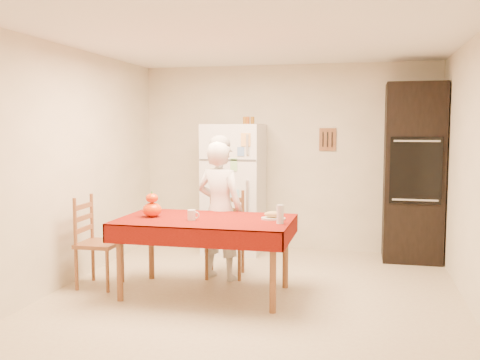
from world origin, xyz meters
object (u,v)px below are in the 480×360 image
(refrigerator, at_px, (234,188))
(wine_glass, at_px, (280,214))
(pumpkin_lower, at_px, (152,210))
(bread_plate, at_px, (273,219))
(oven_cabinet, at_px, (413,173))
(dining_table, at_px, (206,226))
(coffee_mug, at_px, (192,215))
(chair_left, at_px, (94,238))
(chair_far, at_px, (226,230))
(seated_woman, at_px, (220,210))

(refrigerator, distance_m, wine_glass, 2.19)
(pumpkin_lower, xyz_separation_m, bread_plate, (1.21, 0.12, -0.06))
(refrigerator, distance_m, bread_plate, 1.97)
(oven_cabinet, xyz_separation_m, dining_table, (-2.11, -1.93, -0.41))
(dining_table, bearing_deg, pumpkin_lower, -178.08)
(dining_table, xyz_separation_m, wine_glass, (0.76, -0.11, 0.16))
(refrigerator, distance_m, coffee_mug, 2.00)
(refrigerator, height_order, wine_glass, refrigerator)
(refrigerator, bearing_deg, oven_cabinet, 1.18)
(wine_glass, bearing_deg, chair_left, 176.78)
(chair_left, relative_size, wine_glass, 5.40)
(chair_far, xyz_separation_m, seated_woman, (-0.02, -0.16, 0.25))
(oven_cabinet, height_order, chair_far, oven_cabinet)
(chair_left, height_order, pumpkin_lower, chair_left)
(chair_left, relative_size, bread_plate, 3.96)
(dining_table, distance_m, chair_far, 0.75)
(dining_table, bearing_deg, wine_glass, -8.21)
(dining_table, distance_m, chair_left, 1.23)
(coffee_mug, bearing_deg, pumpkin_lower, 167.54)
(wine_glass, relative_size, bread_plate, 0.73)
(oven_cabinet, bearing_deg, bread_plate, -128.45)
(chair_left, distance_m, wine_glass, 2.01)
(chair_left, height_order, bread_plate, chair_left)
(oven_cabinet, bearing_deg, chair_far, -150.28)
(dining_table, distance_m, coffee_mug, 0.20)
(oven_cabinet, bearing_deg, seated_woman, -147.43)
(chair_far, bearing_deg, coffee_mug, -104.60)
(coffee_mug, bearing_deg, chair_far, 81.86)
(oven_cabinet, xyz_separation_m, bread_plate, (-1.45, -1.83, -0.33))
(seated_woman, xyz_separation_m, pumpkin_lower, (-0.54, -0.59, 0.08))
(dining_table, relative_size, pumpkin_lower, 8.86)
(seated_woman, bearing_deg, dining_table, 107.55)
(coffee_mug, bearing_deg, bread_plate, 15.80)
(oven_cabinet, xyz_separation_m, chair_left, (-3.33, -1.92, -0.59))
(wine_glass, xyz_separation_m, bread_plate, (-0.10, 0.21, -0.08))
(pumpkin_lower, bearing_deg, seated_woman, 47.32)
(refrigerator, bearing_deg, wine_glass, -64.98)
(oven_cabinet, height_order, coffee_mug, oven_cabinet)
(chair_far, xyz_separation_m, coffee_mug, (-0.12, -0.85, 0.30))
(oven_cabinet, xyz_separation_m, chair_far, (-2.09, -1.20, -0.59))
(oven_cabinet, relative_size, seated_woman, 1.45)
(bread_plate, bearing_deg, refrigerator, 114.97)
(wine_glass, distance_m, bread_plate, 0.24)
(chair_left, xyz_separation_m, bread_plate, (1.88, 0.10, 0.26))
(dining_table, bearing_deg, refrigerator, 95.15)
(oven_cabinet, relative_size, chair_left, 2.32)
(refrigerator, relative_size, chair_left, 1.79)
(oven_cabinet, xyz_separation_m, pumpkin_lower, (-2.66, -1.94, -0.27))
(chair_far, distance_m, seated_woman, 0.30)
(seated_woman, relative_size, pumpkin_lower, 7.91)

